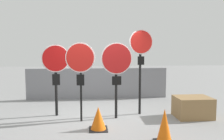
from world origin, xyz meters
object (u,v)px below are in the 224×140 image
stop_sign_0 (56,66)px  storage_crate (193,107)px  stop_sign_2 (117,65)px  traffic_cone_0 (98,118)px  traffic_cone_1 (164,126)px  stop_sign_3 (141,54)px  stop_sign_1 (80,63)px

stop_sign_0 → storage_crate: stop_sign_0 is taller
stop_sign_2 → traffic_cone_0: bearing=-129.8°
storage_crate → stop_sign_2: bearing=178.1°
stop_sign_0 → storage_crate: (3.97, -0.49, -1.18)m
stop_sign_0 → traffic_cone_1: bearing=-52.3°
stop_sign_3 → traffic_cone_0: (-1.30, -1.17, -1.56)m
stop_sign_2 → stop_sign_0: bearing=160.0°
traffic_cone_0 → stop_sign_1: bearing=125.7°
stop_sign_2 → storage_crate: bearing=-8.6°
stop_sign_0 → stop_sign_1: 0.97m
traffic_cone_1 → stop_sign_1: bearing=140.5°
stop_sign_1 → stop_sign_3: 1.86m
stop_sign_0 → stop_sign_2: 1.79m
stop_sign_1 → traffic_cone_0: size_ratio=3.78×
storage_crate → traffic_cone_0: bearing=-164.8°
stop_sign_1 → stop_sign_2: (1.00, 0.19, -0.07)m
stop_sign_2 → traffic_cone_1: stop_sign_2 is taller
traffic_cone_0 → storage_crate: 2.86m
traffic_cone_0 → stop_sign_2: bearing=56.8°
stop_sign_0 → traffic_cone_0: size_ratio=3.72×
stop_sign_3 → storage_crate: size_ratio=2.55×
stop_sign_0 → traffic_cone_1: stop_sign_0 is taller
stop_sign_2 → traffic_cone_0: (-0.54, -0.83, -1.25)m
stop_sign_1 → stop_sign_2: size_ratio=1.00×
stop_sign_3 → traffic_cone_0: bearing=-146.7°
stop_sign_1 → traffic_cone_1: 2.68m
traffic_cone_0 → traffic_cone_1: bearing=-32.5°
stop_sign_0 → stop_sign_1: bearing=-51.9°
traffic_cone_1 → storage_crate: 2.14m
stop_sign_0 → traffic_cone_0: (1.20, -1.24, -1.20)m
stop_sign_3 → traffic_cone_1: bearing=-96.7°
stop_sign_0 → traffic_cone_0: 2.10m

